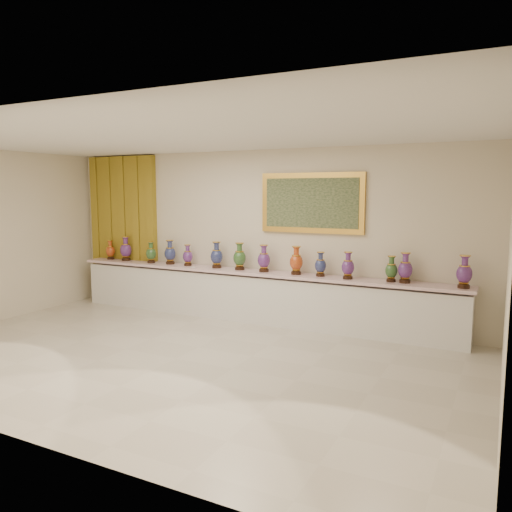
{
  "coord_description": "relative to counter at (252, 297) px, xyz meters",
  "views": [
    {
      "loc": [
        3.96,
        -5.4,
        2.28
      ],
      "look_at": [
        0.37,
        1.7,
        1.25
      ],
      "focal_mm": 35.0,
      "sensor_mm": 36.0,
      "label": 1
    }
  ],
  "objects": [
    {
      "name": "vase_5",
      "position": [
        -0.71,
        0.0,
        0.68
      ],
      "size": [
        0.25,
        0.25,
        0.48
      ],
      "rotation": [
        0.0,
        0.0,
        0.13
      ],
      "color": "#321B0D",
      "rests_on": "counter"
    },
    {
      "name": "vase_4",
      "position": [
        -1.34,
        -0.01,
        0.64
      ],
      "size": [
        0.21,
        0.21,
        0.4
      ],
      "rotation": [
        0.0,
        0.0,
        0.13
      ],
      "color": "#321B0D",
      "rests_on": "counter"
    },
    {
      "name": "counter",
      "position": [
        0.0,
        0.0,
        0.0
      ],
      "size": [
        7.28,
        0.48,
        0.9
      ],
      "color": "white",
      "rests_on": "ground"
    },
    {
      "name": "vase_9",
      "position": [
        1.27,
        -0.01,
        0.64
      ],
      "size": [
        0.24,
        0.24,
        0.4
      ],
      "rotation": [
        0.0,
        0.0,
        -0.35
      ],
      "color": "#321B0D",
      "rests_on": "counter"
    },
    {
      "name": "room",
      "position": [
        -2.38,
        0.17,
        1.16
      ],
      "size": [
        8.0,
        8.0,
        8.0
      ],
      "color": "beige",
      "rests_on": "ground"
    },
    {
      "name": "label_card",
      "position": [
        -1.13,
        -0.14,
        0.47
      ],
      "size": [
        0.1,
        0.06,
        0.0
      ],
      "primitive_type": "cube",
      "color": "white",
      "rests_on": "counter"
    },
    {
      "name": "vase_0",
      "position": [
        -3.26,
        0.01,
        0.64
      ],
      "size": [
        0.2,
        0.2,
        0.39
      ],
      "rotation": [
        0.0,
        0.0,
        0.11
      ],
      "color": "#321B0D",
      "rests_on": "counter"
    },
    {
      "name": "ground",
      "position": [
        0.0,
        -2.27,
        -0.44
      ],
      "size": [
        8.0,
        8.0,
        0.0
      ],
      "primitive_type": "plane",
      "color": "beige",
      "rests_on": "ground"
    },
    {
      "name": "vase_8",
      "position": [
        0.85,
        -0.02,
        0.68
      ],
      "size": [
        0.26,
        0.26,
        0.48
      ],
      "rotation": [
        0.0,
        0.0,
        -0.21
      ],
      "color": "#321B0D",
      "rests_on": "counter"
    },
    {
      "name": "vase_7",
      "position": [
        0.24,
        -0.01,
        0.67
      ],
      "size": [
        0.26,
        0.26,
        0.47
      ],
      "rotation": [
        0.0,
        0.0,
        -0.2
      ],
      "color": "#321B0D",
      "rests_on": "counter"
    },
    {
      "name": "vase_1",
      "position": [
        -2.85,
        0.01,
        0.68
      ],
      "size": [
        0.26,
        0.26,
        0.49
      ],
      "rotation": [
        0.0,
        0.0,
        -0.16
      ],
      "color": "#321B0D",
      "rests_on": "counter"
    },
    {
      "name": "vase_13",
      "position": [
        3.45,
        -0.04,
        0.68
      ],
      "size": [
        0.29,
        0.29,
        0.48
      ],
      "rotation": [
        0.0,
        0.0,
        0.39
      ],
      "color": "#321B0D",
      "rests_on": "counter"
    },
    {
      "name": "vase_10",
      "position": [
        1.74,
        -0.05,
        0.66
      ],
      "size": [
        0.22,
        0.22,
        0.44
      ],
      "rotation": [
        0.0,
        0.0,
        -0.09
      ],
      "color": "#321B0D",
      "rests_on": "counter"
    },
    {
      "name": "vase_12",
      "position": [
        2.62,
        0.01,
        0.67
      ],
      "size": [
        0.24,
        0.24,
        0.46
      ],
      "rotation": [
        0.0,
        0.0,
        0.11
      ],
      "color": "#321B0D",
      "rests_on": "counter"
    },
    {
      "name": "vase_11",
      "position": [
        2.41,
        0.01,
        0.64
      ],
      "size": [
        0.25,
        0.25,
        0.4
      ],
      "rotation": [
        0.0,
        0.0,
        0.42
      ],
      "color": "#321B0D",
      "rests_on": "counter"
    },
    {
      "name": "vase_3",
      "position": [
        -1.76,
        0.01,
        0.67
      ],
      "size": [
        0.25,
        0.25,
        0.46
      ],
      "rotation": [
        0.0,
        0.0,
        0.2
      ],
      "color": "#321B0D",
      "rests_on": "counter"
    },
    {
      "name": "vase_2",
      "position": [
        -2.18,
        -0.03,
        0.65
      ],
      "size": [
        0.24,
        0.24,
        0.42
      ],
      "rotation": [
        0.0,
        0.0,
        0.25
      ],
      "color": "#321B0D",
      "rests_on": "counter"
    },
    {
      "name": "vase_6",
      "position": [
        -0.24,
        -0.01,
        0.68
      ],
      "size": [
        0.3,
        0.3,
        0.48
      ],
      "rotation": [
        0.0,
        0.0,
        -0.42
      ],
      "color": "#321B0D",
      "rests_on": "counter"
    }
  ]
}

